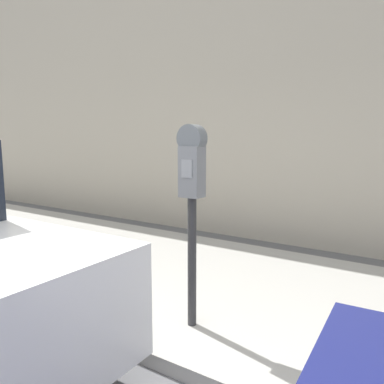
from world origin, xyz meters
The scene contains 3 objects.
sidewalk centered at (0.00, 2.20, 0.06)m, with size 24.00×2.80×0.11m.
building_facade centered at (0.00, 4.39, 2.82)m, with size 24.00×0.30×5.64m.
parking_meter centered at (-0.23, 1.30, 1.19)m, with size 0.21×0.14×1.56m.
Camera 1 is at (1.29, -1.02, 1.57)m, focal length 35.00 mm.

